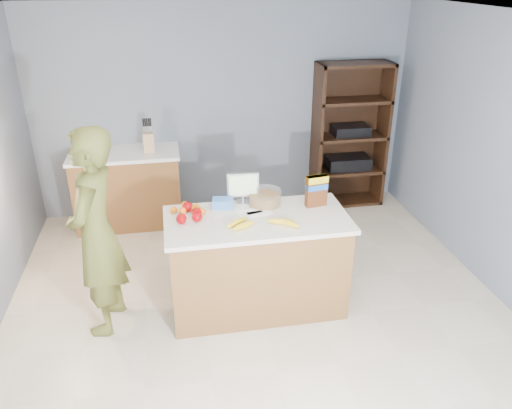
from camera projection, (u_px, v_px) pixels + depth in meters
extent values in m
cube|color=beige|center=(263.00, 325.00, 4.33)|extent=(4.50, 5.00, 0.02)
cube|color=slate|center=(224.00, 110.00, 6.01)|extent=(4.50, 0.02, 2.50)
cube|color=white|center=(266.00, 20.00, 3.25)|extent=(4.50, 5.00, 0.02)
cube|color=brown|center=(257.00, 265.00, 4.41)|extent=(1.50, 0.70, 0.86)
cube|color=silver|center=(257.00, 220.00, 4.22)|extent=(1.56, 0.76, 0.04)
cube|color=black|center=(257.00, 300.00, 4.57)|extent=(1.46, 0.66, 0.10)
cube|color=brown|center=(128.00, 190.00, 5.90)|extent=(1.20, 0.60, 0.86)
cube|color=white|center=(124.00, 154.00, 5.71)|extent=(1.24, 0.62, 0.04)
cube|color=black|center=(345.00, 132.00, 6.39)|extent=(0.90, 0.04, 1.80)
cube|color=black|center=(317.00, 138.00, 6.17)|extent=(0.04, 0.40, 1.80)
cube|color=black|center=(382.00, 134.00, 6.30)|extent=(0.04, 0.40, 1.80)
cube|color=black|center=(344.00, 200.00, 6.61)|extent=(0.90, 0.40, 0.04)
cube|color=black|center=(347.00, 170.00, 6.43)|extent=(0.90, 0.40, 0.04)
cube|color=black|center=(350.00, 136.00, 6.24)|extent=(0.90, 0.40, 0.04)
cube|color=black|center=(353.00, 100.00, 6.04)|extent=(0.90, 0.40, 0.04)
cube|color=black|center=(356.00, 64.00, 5.86)|extent=(0.90, 0.40, 0.04)
cube|color=black|center=(348.00, 162.00, 6.39)|extent=(0.55, 0.32, 0.16)
cube|color=black|center=(350.00, 130.00, 6.20)|extent=(0.45, 0.30, 0.12)
imported|color=brown|center=(96.00, 234.00, 3.99)|extent=(0.54, 0.71, 1.77)
cube|color=tan|center=(149.00, 142.00, 5.67)|extent=(0.12, 0.10, 0.22)
cylinder|color=black|center=(144.00, 129.00, 5.59)|extent=(0.02, 0.02, 0.09)
cylinder|color=black|center=(146.00, 129.00, 5.60)|extent=(0.02, 0.02, 0.09)
cylinder|color=black|center=(148.00, 129.00, 5.60)|extent=(0.02, 0.02, 0.09)
cylinder|color=black|center=(149.00, 129.00, 5.60)|extent=(0.02, 0.02, 0.09)
cylinder|color=black|center=(151.00, 129.00, 5.61)|extent=(0.02, 0.02, 0.09)
cube|color=white|center=(249.00, 212.00, 4.30)|extent=(0.24, 0.16, 0.00)
cube|color=white|center=(260.00, 213.00, 4.28)|extent=(0.23, 0.14, 0.00)
ellipsoid|color=yellow|center=(237.00, 222.00, 4.08)|extent=(0.22, 0.17, 0.05)
ellipsoid|color=yellow|center=(244.00, 226.00, 4.03)|extent=(0.22, 0.15, 0.05)
ellipsoid|color=yellow|center=(281.00, 221.00, 4.09)|extent=(0.23, 0.11, 0.05)
ellipsoid|color=yellow|center=(288.00, 223.00, 4.07)|extent=(0.20, 0.19, 0.05)
sphere|color=#970107|center=(188.00, 207.00, 4.30)|extent=(0.09, 0.09, 0.09)
sphere|color=#970107|center=(197.00, 217.00, 4.13)|extent=(0.09, 0.09, 0.09)
sphere|color=#970107|center=(181.00, 219.00, 4.09)|extent=(0.09, 0.09, 0.09)
sphere|color=#970107|center=(197.00, 213.00, 4.19)|extent=(0.09, 0.09, 0.09)
sphere|color=orange|center=(183.00, 211.00, 4.25)|extent=(0.06, 0.06, 0.06)
sphere|color=orange|center=(185.00, 205.00, 4.36)|extent=(0.06, 0.06, 0.06)
sphere|color=orange|center=(202.00, 212.00, 4.24)|extent=(0.06, 0.06, 0.06)
sphere|color=orange|center=(197.00, 207.00, 4.32)|extent=(0.06, 0.06, 0.06)
sphere|color=orange|center=(174.00, 210.00, 4.27)|extent=(0.06, 0.06, 0.06)
sphere|color=orange|center=(192.00, 208.00, 4.31)|extent=(0.06, 0.06, 0.06)
cube|color=blue|center=(223.00, 203.00, 4.38)|extent=(0.20, 0.15, 0.08)
cylinder|color=#267219|center=(264.00, 200.00, 4.43)|extent=(0.27, 0.27, 0.09)
cylinder|color=white|center=(264.00, 197.00, 4.42)|extent=(0.30, 0.30, 0.13)
cylinder|color=silver|center=(243.00, 202.00, 4.48)|extent=(0.12, 0.12, 0.01)
cylinder|color=silver|center=(243.00, 199.00, 4.47)|extent=(0.02, 0.02, 0.05)
cube|color=silver|center=(243.00, 185.00, 4.41)|extent=(0.28, 0.06, 0.22)
cube|color=yellow|center=(243.00, 186.00, 4.39)|extent=(0.24, 0.02, 0.18)
cube|color=#592B14|center=(316.00, 191.00, 4.36)|extent=(0.20, 0.09, 0.28)
cube|color=yellow|center=(317.00, 179.00, 4.31)|extent=(0.20, 0.10, 0.06)
cube|color=blue|center=(317.00, 187.00, 4.34)|extent=(0.20, 0.10, 0.05)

